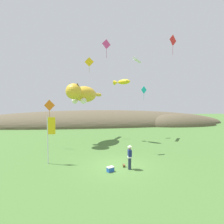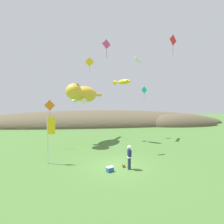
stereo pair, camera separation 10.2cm
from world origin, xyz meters
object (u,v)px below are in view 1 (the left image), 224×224
(picnic_cooler, at_px, (110,169))
(festival_banner_pole, at_px, (50,133))
(kite_diamond_teal, at_px, (144,90))
(kite_diamond_gold, at_px, (89,62))
(kite_spool, at_px, (124,165))
(festival_attendant, at_px, (130,157))
(kite_giant_cat, at_px, (83,94))
(kite_diamond_orange, at_px, (49,105))
(kite_diamond_pink, at_px, (106,44))
(kite_fish_windsock, at_px, (122,82))
(kite_diamond_red, at_px, (173,40))
(kite_tube_streamer, at_px, (137,60))

(picnic_cooler, relative_size, festival_banner_pole, 0.15)
(kite_diamond_teal, bearing_deg, kite_diamond_gold, 171.40)
(festival_banner_pole, bearing_deg, kite_diamond_teal, 40.45)
(kite_spool, bearing_deg, kite_diamond_teal, 64.40)
(picnic_cooler, bearing_deg, festival_attendant, 9.36)
(kite_giant_cat, height_order, kite_diamond_orange, kite_giant_cat)
(festival_banner_pole, relative_size, kite_diamond_orange, 1.81)
(kite_diamond_gold, xyz_separation_m, kite_diamond_pink, (1.58, -7.69, 0.04))
(festival_attendant, xyz_separation_m, kite_giant_cat, (-3.57, 9.56, 5.14))
(kite_diamond_gold, bearing_deg, kite_giant_cat, -104.22)
(festival_banner_pole, xyz_separation_m, kite_fish_windsock, (7.63, 7.65, 5.19))
(kite_diamond_gold, height_order, kite_diamond_teal, kite_diamond_gold)
(kite_giant_cat, distance_m, kite_diamond_red, 11.70)
(kite_tube_streamer, xyz_separation_m, kite_diamond_red, (1.49, -7.34, 0.22))
(kite_tube_streamer, bearing_deg, kite_diamond_pink, -129.40)
(kite_fish_windsock, bearing_deg, kite_spool, -100.82)
(kite_spool, height_order, kite_diamond_teal, kite_diamond_teal)
(picnic_cooler, height_order, kite_diamond_red, kite_diamond_red)
(festival_attendant, relative_size, festival_banner_pole, 0.46)
(kite_diamond_orange, bearing_deg, kite_fish_windsock, 15.27)
(kite_spool, relative_size, festival_banner_pole, 0.07)
(kite_spool, bearing_deg, kite_diamond_orange, 134.62)
(kite_diamond_orange, bearing_deg, festival_banner_pole, -78.99)
(kite_giant_cat, bearing_deg, kite_tube_streamer, 13.67)
(kite_diamond_pink, bearing_deg, festival_attendant, -77.83)
(picnic_cooler, relative_size, kite_giant_cat, 0.08)
(kite_tube_streamer, distance_m, kite_diamond_pink, 7.93)
(festival_banner_pole, height_order, kite_diamond_red, kite_diamond_red)
(kite_diamond_gold, bearing_deg, kite_diamond_pink, -78.39)
(kite_giant_cat, bearing_deg, festival_banner_pole, -109.45)
(kite_tube_streamer, xyz_separation_m, kite_diamond_orange, (-11.11, -3.91, -6.27))
(festival_banner_pole, relative_size, kite_diamond_pink, 2.06)
(kite_diamond_orange, relative_size, kite_diamond_pink, 1.14)
(kite_tube_streamer, distance_m, kite_diamond_red, 7.49)
(kite_diamond_pink, bearing_deg, festival_banner_pole, -148.71)
(festival_attendant, bearing_deg, kite_spool, 123.54)
(kite_giant_cat, relative_size, kite_diamond_gold, 3.12)
(kite_diamond_teal, xyz_separation_m, kite_diamond_red, (0.33, -7.73, 4.35))
(kite_giant_cat, bearing_deg, kite_diamond_pink, -60.52)
(picnic_cooler, bearing_deg, kite_diamond_teal, 61.33)
(picnic_cooler, distance_m, kite_diamond_red, 13.69)
(kite_diamond_teal, bearing_deg, festival_banner_pole, -139.55)
(kite_spool, distance_m, kite_diamond_teal, 14.18)
(kite_spool, relative_size, kite_fish_windsock, 0.12)
(kite_giant_cat, height_order, kite_fish_windsock, kite_fish_windsock)
(kite_diamond_teal, relative_size, kite_diamond_pink, 1.08)
(kite_spool, distance_m, kite_giant_cat, 11.32)
(picnic_cooler, xyz_separation_m, kite_giant_cat, (-2.07, 9.80, 5.91))
(kite_spool, relative_size, kite_tube_streamer, 0.12)
(kite_diamond_orange, distance_m, kite_diamond_teal, 13.18)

